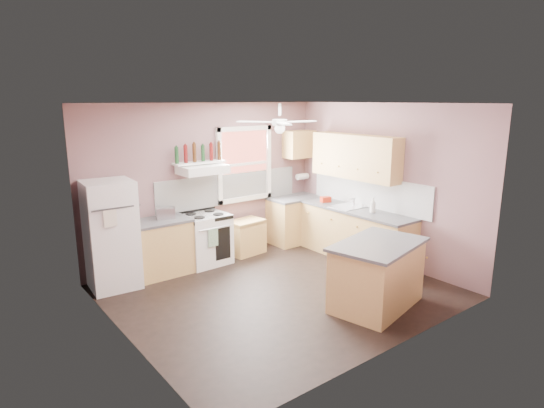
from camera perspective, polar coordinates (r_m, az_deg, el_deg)
floor at (r=6.79m, az=0.90°, el=-10.91°), size 4.50×4.50×0.00m
ceiling at (r=6.21m, az=0.99°, el=12.51°), size 4.50×4.50×0.00m
wall_back at (r=8.02m, az=-8.14°, el=2.80°), size 4.50×0.05×2.70m
wall_right at (r=7.96m, az=13.86°, el=2.48°), size 0.05×4.00×2.70m
wall_left at (r=5.30m, az=-18.70°, el=-3.08°), size 0.05×4.00×2.70m
backsplash_back at (r=8.24m, az=-5.25°, el=1.92°), size 2.90×0.03×0.55m
backsplash_right at (r=8.15m, az=11.97°, el=1.56°), size 0.03×2.60×0.55m
window_view at (r=8.33m, az=-3.55°, el=5.04°), size 1.00×0.02×1.20m
window_frame at (r=8.31m, az=-3.45°, el=5.02°), size 1.16×0.07×1.36m
refrigerator at (r=7.09m, az=-19.54°, el=-3.68°), size 0.73×0.72×1.62m
base_cabinet_left at (r=7.50m, az=-13.75°, el=-5.42°), size 0.90×0.60×0.86m
counter_left at (r=7.37m, az=-13.93°, el=-2.10°), size 0.92×0.62×0.04m
toaster at (r=7.39m, az=-13.18°, el=-1.14°), size 0.32×0.24×0.18m
stove at (r=7.84m, az=-8.35°, el=-4.37°), size 0.76×0.66×0.86m
range_hood at (r=7.62m, az=-8.68°, el=4.32°), size 0.78×0.50×0.14m
bottle_shelf at (r=7.71m, az=-9.14°, el=5.15°), size 0.90×0.26×0.03m
cart at (r=8.28m, az=-3.25°, el=-4.14°), size 0.67×0.48×0.63m
base_cabinet_corner at (r=8.94m, az=2.88°, el=-2.05°), size 1.00×0.60×0.86m
base_cabinet_right at (r=8.12m, az=10.41°, el=-3.84°), size 0.60×2.20×0.86m
counter_corner at (r=8.84m, az=2.92°, el=0.76°), size 1.02×0.62×0.04m
counter_right at (r=7.99m, az=10.50°, el=-0.76°), size 0.62×2.22×0.04m
sink at (r=8.12m, az=9.46°, el=-0.39°), size 0.55×0.45×0.03m
faucet at (r=8.22m, az=10.24°, el=0.27°), size 0.03×0.03×0.14m
upper_cabinet_right at (r=8.07m, az=10.37°, el=5.88°), size 0.33×1.80×0.76m
upper_cabinet_corner at (r=8.90m, az=3.43°, el=7.50°), size 0.60×0.33×0.52m
paper_towel at (r=9.09m, az=3.82°, el=3.48°), size 0.26×0.12×0.12m
island at (r=6.35m, az=13.02°, el=-8.80°), size 1.42×1.07×0.86m
island_top at (r=6.20m, az=13.24°, el=-4.94°), size 1.51×1.16×0.04m
ceiling_fan_hub at (r=6.22m, az=0.98°, el=10.21°), size 0.20×0.20×0.08m
soap_bottle at (r=7.75m, az=12.54°, el=-0.15°), size 0.12×0.12×0.26m
red_caddy at (r=8.43m, az=6.75°, el=0.58°), size 0.21×0.17×0.10m
wine_bottles at (r=7.70m, az=-9.14°, el=6.34°), size 0.86×0.06×0.31m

